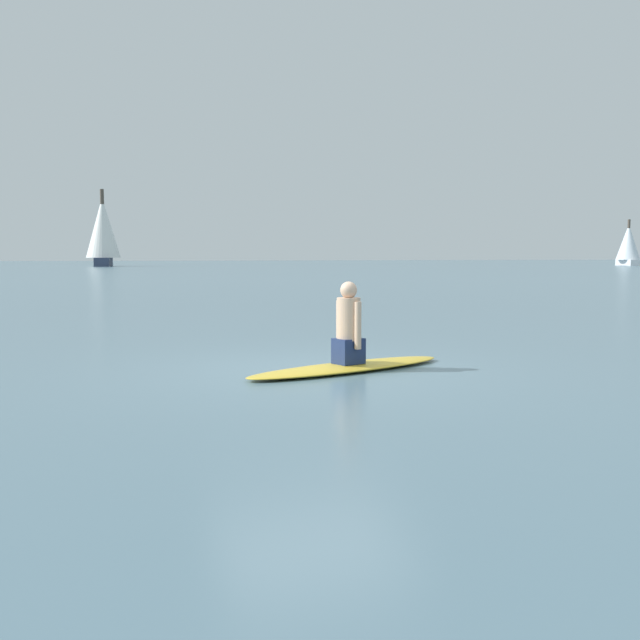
{
  "coord_description": "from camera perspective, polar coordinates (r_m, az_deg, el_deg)",
  "views": [
    {
      "loc": [
        3.1,
        8.95,
        1.48
      ],
      "look_at": [
        -0.16,
        -0.17,
        0.63
      ],
      "focal_mm": 41.61,
      "sensor_mm": 36.0,
      "label": 1
    }
  ],
  "objects": [
    {
      "name": "surfboard",
      "position": [
        9.59,
        2.2,
        -3.63
      ],
      "size": [
        3.15,
        1.6,
        0.09
      ],
      "primitive_type": "ellipsoid",
      "rotation": [
        0.0,
        0.0,
        -2.83
      ],
      "color": "gold",
      "rests_on": "ground"
    },
    {
      "name": "sailboat_far_right",
      "position": [
        117.33,
        22.62,
        5.43
      ],
      "size": [
        4.15,
        5.0,
        6.68
      ],
      "rotation": [
        0.0,
        0.0,
        -1.85
      ],
      "color": "silver",
      "rests_on": "ground"
    },
    {
      "name": "person_paddler",
      "position": [
        9.52,
        2.21,
        -0.51
      ],
      "size": [
        0.42,
        0.46,
        1.06
      ],
      "rotation": [
        0.0,
        0.0,
        -2.83
      ],
      "color": "navy",
      "rests_on": "surfboard"
    },
    {
      "name": "sailboat_near_left",
      "position": [
        104.2,
        -16.36,
        6.63
      ],
      "size": [
        5.16,
        6.71,
        10.3
      ],
      "rotation": [
        0.0,
        0.0,
        -1.72
      ],
      "color": "#2D3851",
      "rests_on": "ground"
    },
    {
      "name": "ground_plane",
      "position": [
        9.59,
        -0.55,
        -3.89
      ],
      "size": [
        400.0,
        400.0,
        0.0
      ],
      "primitive_type": "plane",
      "color": "slate"
    }
  ]
}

